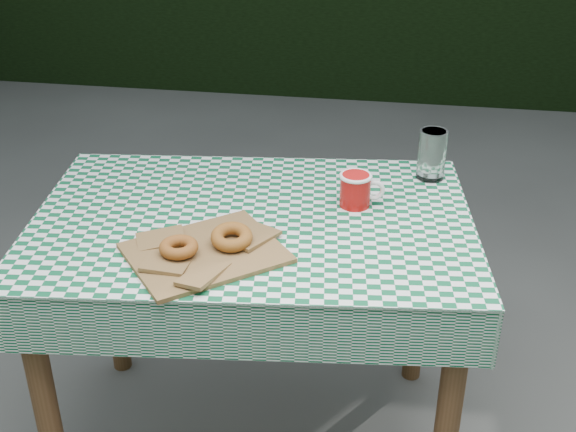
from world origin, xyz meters
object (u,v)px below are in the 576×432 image
object	(u,v)px
table	(255,337)
paper_bag	(205,252)
drinking_glass	(432,155)
coffee_mug	(355,190)

from	to	relation	value
table	paper_bag	size ratio (longest dim) A/B	3.24
paper_bag	drinking_glass	world-z (taller)	drinking_glass
paper_bag	table	bearing A→B (deg)	69.97
coffee_mug	drinking_glass	size ratio (longest dim) A/B	1.12
coffee_mug	drinking_glass	xyz separation A→B (m)	(0.20, 0.20, 0.03)
coffee_mug	paper_bag	bearing A→B (deg)	-144.71
coffee_mug	drinking_glass	world-z (taller)	drinking_glass
table	paper_bag	world-z (taller)	paper_bag
coffee_mug	drinking_glass	distance (m)	0.28
table	drinking_glass	xyz separation A→B (m)	(0.45, 0.31, 0.45)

